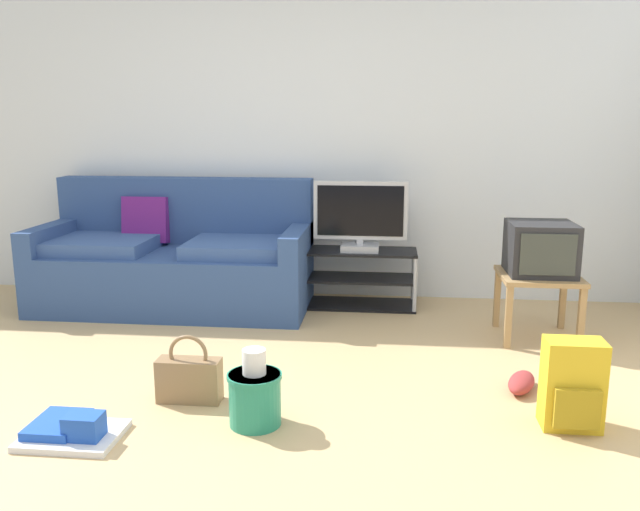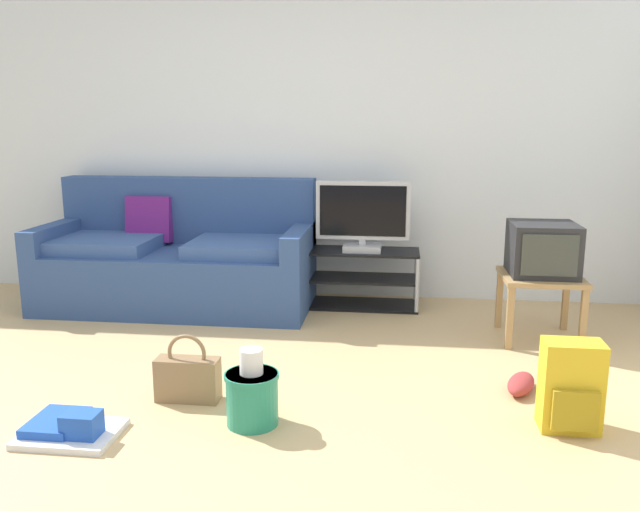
{
  "view_description": "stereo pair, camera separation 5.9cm",
  "coord_description": "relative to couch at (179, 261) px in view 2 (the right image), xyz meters",
  "views": [
    {
      "loc": [
        0.87,
        -2.72,
        1.41
      ],
      "look_at": [
        0.47,
        0.93,
        0.64
      ],
      "focal_mm": 35.99,
      "sensor_mm": 36.0,
      "label": 1
    },
    {
      "loc": [
        0.93,
        -2.71,
        1.41
      ],
      "look_at": [
        0.47,
        0.93,
        0.64
      ],
      "focal_mm": 35.99,
      "sensor_mm": 36.0,
      "label": 2
    }
  ],
  "objects": [
    {
      "name": "ground_plane",
      "position": [
        0.76,
        -1.95,
        -0.36
      ],
      "size": [
        9.0,
        9.8,
        0.02
      ],
      "primitive_type": "cube",
      "color": "tan"
    },
    {
      "name": "wall_back",
      "position": [
        0.76,
        0.5,
        1.0
      ],
      "size": [
        9.0,
        0.1,
        2.7
      ],
      "primitive_type": "cube",
      "color": "silver",
      "rests_on": "ground_plane"
    },
    {
      "name": "couch",
      "position": [
        0.0,
        0.0,
        0.0
      ],
      "size": [
        2.04,
        0.89,
        0.97
      ],
      "color": "navy",
      "rests_on": "ground_plane"
    },
    {
      "name": "tv_stand",
      "position": [
        1.41,
        0.13,
        -0.13
      ],
      "size": [
        0.86,
        0.37,
        0.44
      ],
      "color": "black",
      "rests_on": "ground_plane"
    },
    {
      "name": "flat_tv",
      "position": [
        1.41,
        0.11,
        0.35
      ],
      "size": [
        0.71,
        0.22,
        0.53
      ],
      "color": "#B2B2B7",
      "rests_on": "tv_stand"
    },
    {
      "name": "side_table",
      "position": [
        2.61,
        -0.49,
        0.01
      ],
      "size": [
        0.5,
        0.5,
        0.43
      ],
      "color": "#9E7A4C",
      "rests_on": "ground_plane"
    },
    {
      "name": "crt_tv",
      "position": [
        2.61,
        -0.47,
        0.25
      ],
      "size": [
        0.41,
        0.42,
        0.34
      ],
      "color": "#232326",
      "rests_on": "side_table"
    },
    {
      "name": "backpack",
      "position": [
        2.49,
        -1.78,
        -0.14
      ],
      "size": [
        0.27,
        0.24,
        0.43
      ],
      "rotation": [
        0.0,
        0.0,
        -0.35
      ],
      "color": "gold",
      "rests_on": "ground_plane"
    },
    {
      "name": "handbag",
      "position": [
        0.63,
        -1.69,
        -0.23
      ],
      "size": [
        0.33,
        0.12,
        0.35
      ],
      "rotation": [
        0.0,
        0.0,
        0.27
      ],
      "color": "olive",
      "rests_on": "ground_plane"
    },
    {
      "name": "cleaning_bucket",
      "position": [
        1.01,
        -1.91,
        -0.2
      ],
      "size": [
        0.26,
        0.26,
        0.37
      ],
      "color": "#238466",
      "rests_on": "ground_plane"
    },
    {
      "name": "sneakers_pair",
      "position": [
        2.46,
        -1.38,
        -0.31
      ],
      "size": [
        0.42,
        0.32,
        0.09
      ],
      "color": "#993333",
      "rests_on": "ground_plane"
    },
    {
      "name": "floor_tray",
      "position": [
        0.22,
        -2.14,
        -0.31
      ],
      "size": [
        0.43,
        0.33,
        0.14
      ],
      "color": "silver",
      "rests_on": "ground_plane"
    }
  ]
}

